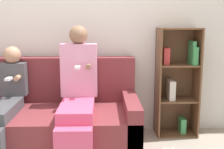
# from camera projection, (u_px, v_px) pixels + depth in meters

# --- Properties ---
(back_wall) EXTENTS (10.00, 0.06, 2.55)m
(back_wall) POSITION_uv_depth(u_px,v_px,m) (76.00, 25.00, 3.26)
(back_wall) COLOR silver
(back_wall) RESTS_ON ground_plane
(couch) EXTENTS (2.04, 0.93, 0.91)m
(couch) POSITION_uv_depth(u_px,v_px,m) (40.00, 119.00, 2.95)
(couch) COLOR maroon
(couch) RESTS_ON ground_plane
(adult_seated) EXTENTS (0.38, 0.86, 1.27)m
(adult_seated) POSITION_uv_depth(u_px,v_px,m) (78.00, 90.00, 2.79)
(adult_seated) COLOR #DB4C75
(adult_seated) RESTS_ON ground_plane
(child_seated) EXTENTS (0.27, 0.88, 1.05)m
(child_seated) POSITION_uv_depth(u_px,v_px,m) (5.00, 103.00, 2.73)
(child_seated) COLOR #47474C
(child_seated) RESTS_ON ground_plane
(bookshelf) EXTENTS (0.46, 0.31, 1.24)m
(bookshelf) POSITION_uv_depth(u_px,v_px,m) (177.00, 80.00, 3.25)
(bookshelf) COLOR brown
(bookshelf) RESTS_ON ground_plane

